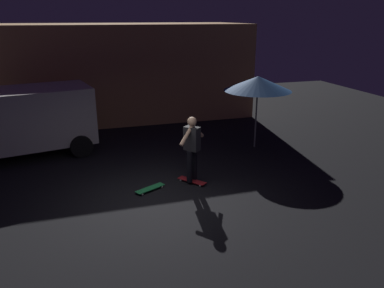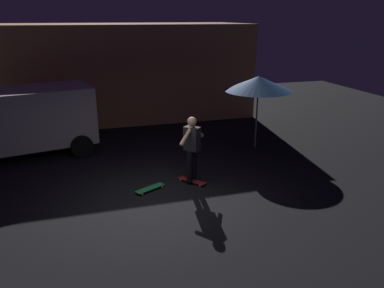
% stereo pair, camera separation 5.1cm
% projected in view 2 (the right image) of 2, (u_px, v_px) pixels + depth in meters
% --- Properties ---
extents(ground_plane, '(28.00, 28.00, 0.00)m').
position_uv_depth(ground_plane, '(156.00, 206.00, 8.49)').
color(ground_plane, black).
extents(low_building, '(10.38, 4.16, 3.77)m').
position_uv_depth(low_building, '(121.00, 71.00, 15.86)').
color(low_building, tan).
rests_on(low_building, ground_plane).
extents(parked_van, '(4.89, 3.00, 2.03)m').
position_uv_depth(parked_van, '(12.00, 119.00, 11.16)').
color(parked_van, silver).
rests_on(parked_van, ground_plane).
extents(patio_umbrella, '(2.10, 2.10, 2.30)m').
position_uv_depth(patio_umbrella, '(258.00, 84.00, 11.67)').
color(patio_umbrella, slate).
rests_on(patio_umbrella, ground_plane).
extents(skateboard_ridden, '(0.65, 0.73, 0.07)m').
position_uv_depth(skateboard_ridden, '(192.00, 181.00, 9.66)').
color(skateboard_ridden, '#AD1E23').
rests_on(skateboard_ridden, ground_plane).
extents(skateboard_spare, '(0.79, 0.53, 0.07)m').
position_uv_depth(skateboard_spare, '(150.00, 188.00, 9.23)').
color(skateboard_spare, green).
rests_on(skateboard_spare, ground_plane).
extents(skater, '(0.82, 0.69, 1.67)m').
position_uv_depth(skater, '(192.00, 145.00, 9.34)').
color(skater, black).
rests_on(skater, skateboard_ridden).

